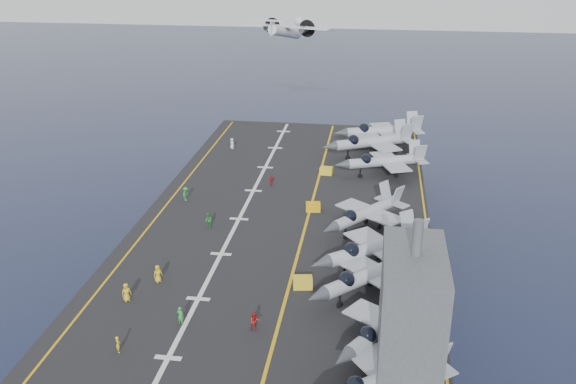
# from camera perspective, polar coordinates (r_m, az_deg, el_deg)

# --- Properties ---
(ground) EXTENTS (500.00, 500.00, 0.00)m
(ground) POSITION_cam_1_polar(r_m,az_deg,el_deg) (89.10, -0.37, -8.73)
(ground) COLOR #142135
(ground) RESTS_ON ground
(hull) EXTENTS (36.00, 90.00, 10.00)m
(hull) POSITION_cam_1_polar(r_m,az_deg,el_deg) (86.62, -0.38, -5.90)
(hull) COLOR #56595E
(hull) RESTS_ON ground
(flight_deck) EXTENTS (38.00, 92.00, 0.40)m
(flight_deck) POSITION_cam_1_polar(r_m,az_deg,el_deg) (84.29, -0.39, -2.79)
(flight_deck) COLOR black
(flight_deck) RESTS_ON hull
(foul_line) EXTENTS (0.35, 90.00, 0.02)m
(foul_line) POSITION_cam_1_polar(r_m,az_deg,el_deg) (83.84, 1.64, -2.77)
(foul_line) COLOR gold
(foul_line) RESTS_ON flight_deck
(landing_centerline) EXTENTS (0.50, 90.00, 0.02)m
(landing_centerline) POSITION_cam_1_polar(r_m,az_deg,el_deg) (85.21, -4.38, -2.40)
(landing_centerline) COLOR silver
(landing_centerline) RESTS_ON flight_deck
(deck_edge_port) EXTENTS (0.25, 90.00, 0.02)m
(deck_edge_port) POSITION_cam_1_polar(r_m,az_deg,el_deg) (88.11, -11.39, -1.94)
(deck_edge_port) COLOR gold
(deck_edge_port) RESTS_ON flight_deck
(deck_edge_stbd) EXTENTS (0.25, 90.00, 0.02)m
(deck_edge_stbd) POSITION_cam_1_polar(r_m,az_deg,el_deg) (83.73, 12.26, -3.35)
(deck_edge_stbd) COLOR gold
(deck_edge_stbd) RESTS_ON flight_deck
(island_superstructure) EXTENTS (5.00, 10.00, 15.00)m
(island_superstructure) POSITION_cam_1_polar(r_m,az_deg,el_deg) (53.57, 10.96, -9.77)
(island_superstructure) COLOR #56595E
(island_superstructure) RESTS_ON flight_deck
(fighter_jet_0) EXTENTS (15.94, 15.04, 4.61)m
(fighter_jet_0) POSITION_cam_1_polar(r_m,az_deg,el_deg) (54.03, 8.62, -16.02)
(fighter_jet_0) COLOR #8C959A
(fighter_jet_0) RESTS_ON flight_deck
(fighter_jet_1) EXTENTS (14.66, 15.94, 4.61)m
(fighter_jet_1) POSITION_cam_1_polar(r_m,az_deg,el_deg) (60.24, 8.69, -11.52)
(fighter_jet_1) COLOR gray
(fighter_jet_1) RESTS_ON flight_deck
(fighter_jet_2) EXTENTS (17.05, 17.06, 5.02)m
(fighter_jet_2) POSITION_cam_1_polar(r_m,az_deg,el_deg) (67.50, 7.27, -7.21)
(fighter_jet_2) COLOR gray
(fighter_jet_2) RESTS_ON flight_deck
(fighter_jet_3) EXTENTS (18.06, 17.24, 5.23)m
(fighter_jet_3) POSITION_cam_1_polar(r_m,az_deg,el_deg) (72.80, 7.79, -4.82)
(fighter_jet_3) COLOR #949AA4
(fighter_jet_3) RESTS_ON flight_deck
(fighter_jet_4) EXTENTS (15.89, 16.66, 4.83)m
(fighter_jet_4) POSITION_cam_1_polar(r_m,az_deg,el_deg) (81.74, 6.97, -1.78)
(fighter_jet_4) COLOR gray
(fighter_jet_4) RESTS_ON flight_deck
(fighter_jet_6) EXTENTS (16.90, 14.16, 5.00)m
(fighter_jet_6) POSITION_cam_1_polar(r_m,az_deg,el_deg) (100.18, 8.66, 2.80)
(fighter_jet_6) COLOR gray
(fighter_jet_6) RESTS_ON flight_deck
(fighter_jet_7) EXTENTS (19.12, 16.87, 5.55)m
(fighter_jet_7) POSITION_cam_1_polar(r_m,az_deg,el_deg) (108.37, 7.52, 4.53)
(fighter_jet_7) COLOR gray
(fighter_jet_7) RESTS_ON flight_deck
(fighter_jet_8) EXTENTS (18.25, 14.85, 5.48)m
(fighter_jet_8) POSITION_cam_1_polar(r_m,az_deg,el_deg) (114.78, 8.44, 5.48)
(fighter_jet_8) COLOR gray
(fighter_jet_8) RESTS_ON flight_deck
(tow_cart_a) EXTENTS (2.25, 1.66, 1.23)m
(tow_cart_a) POSITION_cam_1_polar(r_m,az_deg,el_deg) (69.19, 1.32, -8.04)
(tow_cart_a) COLOR gold
(tow_cart_a) RESTS_ON flight_deck
(tow_cart_b) EXTENTS (2.11, 1.54, 1.17)m
(tow_cart_b) POSITION_cam_1_polar(r_m,az_deg,el_deg) (87.24, 2.25, -1.33)
(tow_cart_b) COLOR gold
(tow_cart_b) RESTS_ON flight_deck
(tow_cart_c) EXTENTS (2.06, 1.45, 1.17)m
(tow_cart_c) POSITION_cam_1_polar(r_m,az_deg,el_deg) (100.36, 3.41, 1.89)
(tow_cart_c) COLOR yellow
(tow_cart_c) RESTS_ON flight_deck
(crew_0) EXTENTS (1.41, 1.39, 1.98)m
(crew_0) POSITION_cam_1_polar(r_m,az_deg,el_deg) (68.78, -14.17, -8.63)
(crew_0) COLOR yellow
(crew_0) RESTS_ON flight_deck
(crew_1) EXTENTS (1.02, 1.17, 1.63)m
(crew_1) POSITION_cam_1_polar(r_m,az_deg,el_deg) (61.56, -14.87, -12.94)
(crew_1) COLOR yellow
(crew_1) RESTS_ON flight_deck
(crew_2) EXTENTS (1.29, 1.44, 2.00)m
(crew_2) POSITION_cam_1_polar(r_m,az_deg,el_deg) (82.86, -7.08, -2.52)
(crew_2) COLOR green
(crew_2) RESTS_ON flight_deck
(crew_3) EXTENTS (1.01, 1.34, 2.03)m
(crew_3) POSITION_cam_1_polar(r_m,az_deg,el_deg) (91.41, -9.08, -0.18)
(crew_3) COLOR #298D36
(crew_3) RESTS_ON flight_deck
(crew_4) EXTENTS (1.18, 1.08, 1.64)m
(crew_4) POSITION_cam_1_polar(r_m,az_deg,el_deg) (95.77, -1.51, 1.05)
(crew_4) COLOR #A91823
(crew_4) RESTS_ON flight_deck
(crew_5) EXTENTS (1.38, 1.35, 1.93)m
(crew_5) POSITION_cam_1_polar(r_m,az_deg,el_deg) (112.37, -5.00, 4.32)
(crew_5) COLOR silver
(crew_5) RESTS_ON flight_deck
(crew_6) EXTENTS (1.36, 1.10, 1.98)m
(crew_6) POSITION_cam_1_polar(r_m,az_deg,el_deg) (63.94, -9.55, -10.79)
(crew_6) COLOR green
(crew_6) RESTS_ON flight_deck
(crew_7) EXTENTS (1.36, 1.14, 1.93)m
(crew_7) POSITION_cam_1_polar(r_m,az_deg,el_deg) (62.41, -2.99, -11.41)
(crew_7) COLOR #B21919
(crew_7) RESTS_ON flight_deck
(transport_plane) EXTENTS (22.85, 18.64, 4.68)m
(transport_plane) POSITION_cam_1_polar(r_m,az_deg,el_deg) (137.97, -0.25, 14.02)
(transport_plane) COLOR silver
(crew_8) EXTENTS (1.41, 1.39, 1.98)m
(crew_8) POSITION_cam_1_polar(r_m,az_deg,el_deg) (71.44, -11.49, -7.13)
(crew_8) COLOR yellow
(crew_8) RESTS_ON flight_deck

